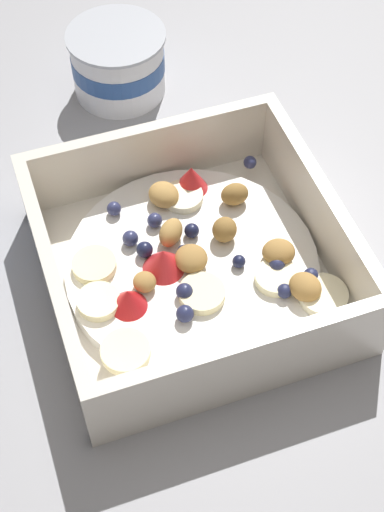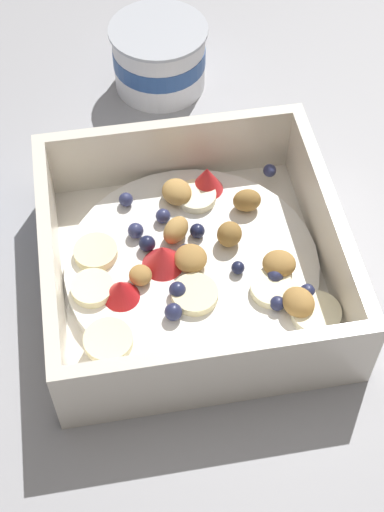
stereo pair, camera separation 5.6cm
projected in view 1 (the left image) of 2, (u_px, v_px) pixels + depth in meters
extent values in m
plane|color=#9E9EA3|center=(170.00, 276.00, 0.59)|extent=(2.40, 2.40, 0.00)
cube|color=white|center=(192.00, 275.00, 0.58)|extent=(0.22, 0.22, 0.01)
cube|color=white|center=(243.00, 369.00, 0.50)|extent=(0.22, 0.01, 0.07)
cube|color=white|center=(150.00, 158.00, 0.62)|extent=(0.22, 0.01, 0.07)
cube|color=white|center=(56.00, 290.00, 0.54)|extent=(0.01, 0.20, 0.07)
cube|color=white|center=(319.00, 217.00, 0.58)|extent=(0.01, 0.20, 0.07)
cylinder|color=white|center=(192.00, 267.00, 0.58)|extent=(0.19, 0.19, 0.01)
cylinder|color=#F7EFC6|center=(323.00, 296.00, 0.55)|extent=(0.05, 0.05, 0.01)
cylinder|color=beige|center=(126.00, 352.00, 0.52)|extent=(0.05, 0.05, 0.01)
cylinder|color=#F4EAB7|center=(276.00, 277.00, 0.56)|extent=(0.04, 0.04, 0.01)
cylinder|color=#F7EFC6|center=(183.00, 197.00, 0.61)|extent=(0.05, 0.05, 0.01)
cylinder|color=#F4EAB7|center=(99.00, 301.00, 0.55)|extent=(0.04, 0.04, 0.01)
cylinder|color=beige|center=(94.00, 265.00, 0.57)|extent=(0.05, 0.05, 0.01)
cylinder|color=beige|center=(202.00, 293.00, 0.55)|extent=(0.04, 0.04, 0.01)
cone|color=red|center=(128.00, 299.00, 0.54)|extent=(0.04, 0.04, 0.02)
cone|color=red|center=(163.00, 260.00, 0.56)|extent=(0.04, 0.04, 0.02)
cone|color=red|center=(191.00, 178.00, 0.61)|extent=(0.04, 0.04, 0.02)
sphere|color=#23284C|center=(311.00, 275.00, 0.56)|extent=(0.01, 0.01, 0.01)
sphere|color=#191E3D|center=(145.00, 250.00, 0.57)|extent=(0.01, 0.01, 0.01)
sphere|color=#23284C|center=(185.00, 314.00, 0.54)|extent=(0.01, 0.01, 0.01)
sphere|color=navy|center=(150.00, 222.00, 0.59)|extent=(0.01, 0.01, 0.01)
sphere|color=navy|center=(250.00, 162.00, 0.63)|extent=(0.01, 0.01, 0.01)
sphere|color=navy|center=(114.00, 209.00, 0.60)|extent=(0.01, 0.01, 0.01)
sphere|color=#23284C|center=(190.00, 290.00, 0.55)|extent=(0.01, 0.01, 0.01)
sphere|color=#23284C|center=(285.00, 291.00, 0.55)|extent=(0.01, 0.01, 0.01)
sphere|color=navy|center=(175.00, 226.00, 0.59)|extent=(0.01, 0.01, 0.01)
sphere|color=#191E3D|center=(239.00, 261.00, 0.57)|extent=(0.01, 0.01, 0.01)
sphere|color=navy|center=(277.00, 264.00, 0.56)|extent=(0.01, 0.01, 0.01)
sphere|color=#191E3D|center=(192.00, 231.00, 0.58)|extent=(0.01, 0.01, 0.01)
sphere|color=navy|center=(130.00, 238.00, 0.58)|extent=(0.01, 0.01, 0.01)
sphere|color=#191E3D|center=(183.00, 250.00, 0.57)|extent=(0.01, 0.01, 0.01)
ellipsoid|color=#AD7F42|center=(191.00, 258.00, 0.56)|extent=(0.03, 0.03, 0.02)
ellipsoid|color=olive|center=(235.00, 194.00, 0.60)|extent=(0.02, 0.02, 0.02)
ellipsoid|color=olive|center=(225.00, 230.00, 0.58)|extent=(0.03, 0.03, 0.02)
ellipsoid|color=tan|center=(171.00, 232.00, 0.58)|extent=(0.03, 0.03, 0.02)
ellipsoid|color=#AD7F42|center=(305.00, 287.00, 0.55)|extent=(0.03, 0.03, 0.02)
ellipsoid|color=#AD7F42|center=(145.00, 282.00, 0.55)|extent=(0.02, 0.02, 0.01)
ellipsoid|color=tan|center=(164.00, 195.00, 0.60)|extent=(0.03, 0.03, 0.02)
ellipsoid|color=#AD7F42|center=(279.00, 252.00, 0.57)|extent=(0.03, 0.03, 0.02)
cylinder|color=white|center=(118.00, 64.00, 0.70)|extent=(0.09, 0.09, 0.06)
cylinder|color=#2D5193|center=(118.00, 61.00, 0.70)|extent=(0.09, 0.09, 0.02)
cylinder|color=#B7BCC6|center=(115.00, 35.00, 0.67)|extent=(0.09, 0.09, 0.00)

